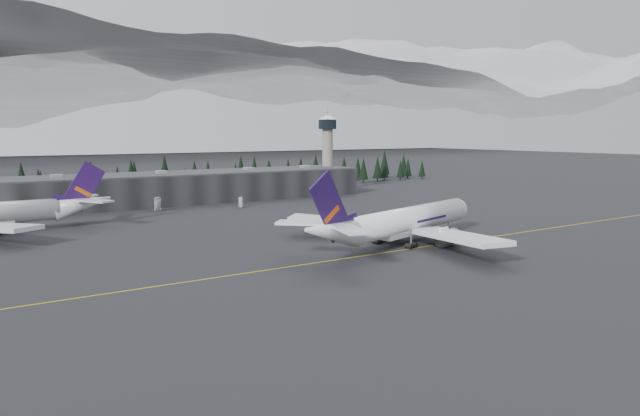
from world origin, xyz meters
TOP-DOWN VIEW (x-y plane):
  - ground at (0.00, 0.00)m, footprint 1400.00×1400.00m
  - taxiline at (0.00, -2.00)m, footprint 400.00×0.40m
  - terminal at (0.00, 125.00)m, footprint 160.00×30.00m
  - control_tower at (75.00, 128.00)m, footprint 10.00×10.00m
  - treeline at (0.00, 162.00)m, footprint 360.00×20.00m
  - mountain_ridge at (0.00, 1000.00)m, footprint 4400.00×900.00m
  - jet_main at (13.78, 3.76)m, footprint 70.43×63.85m
  - gse_vehicle_a at (-18.98, 102.67)m, footprint 2.78×5.55m
  - gse_vehicle_b at (11.79, 94.93)m, footprint 4.52×3.62m

SIDE VIEW (x-z plane):
  - ground at x=0.00m, z-range 0.00..0.00m
  - mountain_ridge at x=0.00m, z-range -210.00..210.00m
  - taxiline at x=0.00m, z-range 0.00..0.02m
  - gse_vehicle_b at x=11.79m, z-range 0.00..1.45m
  - gse_vehicle_a at x=-18.98m, z-range 0.00..1.51m
  - jet_main at x=13.78m, z-range -4.62..16.56m
  - terminal at x=0.00m, z-range 0.00..12.60m
  - treeline at x=0.00m, z-range 0.00..15.00m
  - control_tower at x=75.00m, z-range 4.56..42.26m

